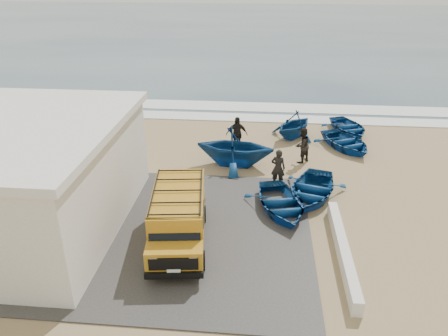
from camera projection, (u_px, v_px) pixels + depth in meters
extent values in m
plane|color=#9F855C|center=(214.00, 208.00, 18.85)|extent=(160.00, 160.00, 0.00)
cube|color=#43403D|center=(158.00, 230.00, 17.21)|extent=(12.00, 10.00, 0.05)
cube|color=#385166|center=(254.00, 28.00, 69.19)|extent=(180.00, 88.00, 0.01)
cube|color=white|center=(234.00, 117.00, 29.62)|extent=(180.00, 1.60, 0.06)
cube|color=white|center=(236.00, 106.00, 31.88)|extent=(180.00, 2.20, 0.04)
cube|color=white|center=(14.00, 180.00, 16.82)|extent=(8.00, 9.00, 4.00)
cube|color=silver|center=(2.00, 127.00, 15.90)|extent=(8.40, 9.40, 0.30)
cube|color=black|center=(124.00, 154.00, 17.58)|extent=(0.08, 0.70, 0.90)
cube|color=silver|center=(343.00, 250.00, 15.61)|extent=(0.35, 6.00, 0.55)
cube|color=#C2861D|center=(179.00, 211.00, 16.37)|extent=(2.33, 4.05, 1.63)
cube|color=#C2861D|center=(175.00, 258.00, 14.39)|extent=(1.97, 1.11, 0.89)
cube|color=black|center=(174.00, 230.00, 14.47)|extent=(1.75, 0.54, 0.71)
cube|color=black|center=(173.00, 264.00, 13.93)|extent=(1.59, 0.27, 0.44)
cube|color=black|center=(174.00, 275.00, 14.08)|extent=(1.92, 0.37, 0.22)
cube|color=black|center=(178.00, 190.00, 15.94)|extent=(2.20, 3.75, 0.06)
cylinder|color=black|center=(150.00, 261.00, 14.91)|extent=(0.30, 0.71, 0.69)
cylinder|color=black|center=(160.00, 214.00, 17.68)|extent=(0.30, 0.71, 0.69)
cylinder|color=black|center=(202.00, 261.00, 14.96)|extent=(0.30, 0.71, 0.69)
cylinder|color=black|center=(203.00, 214.00, 17.73)|extent=(0.30, 0.71, 0.69)
imported|color=navy|center=(281.00, 203.00, 18.42)|extent=(3.56, 4.34, 0.79)
imported|color=navy|center=(312.00, 189.00, 19.51)|extent=(3.78, 4.54, 0.81)
imported|color=navy|center=(235.00, 146.00, 22.32)|extent=(4.34, 3.86, 2.10)
imported|color=navy|center=(346.00, 142.00, 24.62)|extent=(4.06, 4.54, 0.78)
imported|color=navy|center=(294.00, 124.00, 25.99)|extent=(4.01, 4.10, 1.64)
imported|color=navy|center=(348.00, 127.00, 26.91)|extent=(3.49, 4.14, 0.73)
imported|color=black|center=(278.00, 168.00, 20.31)|extent=(0.75, 0.58, 1.84)
imported|color=black|center=(302.00, 145.00, 22.73)|extent=(1.15, 1.16, 1.89)
imported|color=black|center=(237.00, 134.00, 23.99)|extent=(1.24, 0.65, 2.02)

